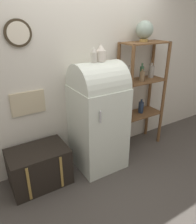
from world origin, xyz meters
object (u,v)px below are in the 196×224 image
suitcase_trunk (39,167)px  vase_left (94,55)px  globe (145,30)px  refrigerator (98,115)px  vase_center (101,53)px

suitcase_trunk → vase_left: (0.80, -0.04, 1.33)m
suitcase_trunk → globe: globe is taller
refrigerator → vase_left: size_ratio=8.18×
suitcase_trunk → vase_center: (0.91, -0.03, 1.34)m
globe → vase_center: globe is taller
refrigerator → vase_center: size_ratio=7.35×
vase_left → refrigerator: bearing=5.0°
refrigerator → vase_center: (0.05, 0.01, 0.81)m
vase_center → refrigerator: bearing=-172.0°
suitcase_trunk → vase_center: size_ratio=3.58×
globe → vase_center: size_ratio=1.40×
globe → suitcase_trunk: bearing=-176.3°
vase_left → globe: bearing=9.3°
refrigerator → suitcase_trunk: size_ratio=2.05×
globe → refrigerator: bearing=-170.4°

